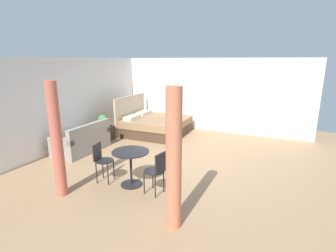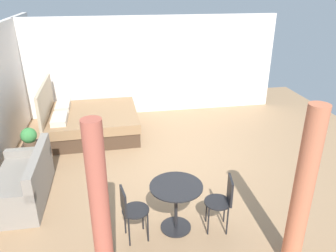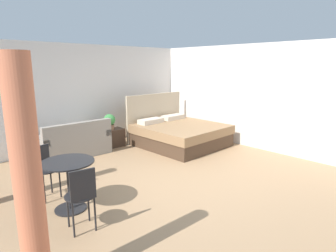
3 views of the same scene
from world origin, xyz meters
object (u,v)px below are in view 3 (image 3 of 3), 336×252
object	(u,v)px
potted_plant	(109,121)
bed	(179,133)
nightstand	(113,138)
balcony_table	(68,176)
cafe_chair_near_window	(44,166)
cafe_chair_near_couch	(82,193)
couch	(74,144)

from	to	relation	value
potted_plant	bed	bearing A→B (deg)	-35.87
nightstand	balcony_table	xyz separation A→B (m)	(-2.26, -2.41, 0.29)
bed	potted_plant	bearing A→B (deg)	144.13
nightstand	cafe_chair_near_window	size ratio (longest dim) A/B	0.60
nightstand	balcony_table	world-z (taller)	balcony_table
cafe_chair_near_couch	nightstand	bearing A→B (deg)	52.26
balcony_table	cafe_chair_near_couch	bearing A→B (deg)	-100.47
couch	nightstand	world-z (taller)	couch
bed	potted_plant	size ratio (longest dim) A/B	5.29
potted_plant	cafe_chair_near_window	size ratio (longest dim) A/B	0.48
potted_plant	cafe_chair_near_couch	size ratio (longest dim) A/B	0.46
potted_plant	balcony_table	world-z (taller)	potted_plant
bed	potted_plant	xyz separation A→B (m)	(-1.45, 1.05, 0.37)
couch	nightstand	distance (m)	1.10
couch	bed	bearing A→B (deg)	-22.21
couch	balcony_table	size ratio (longest dim) A/B	2.11
potted_plant	balcony_table	distance (m)	3.23
couch	balcony_table	distance (m)	2.63
cafe_chair_near_window	balcony_table	bearing A→B (deg)	-80.65
balcony_table	cafe_chair_near_window	size ratio (longest dim) A/B	0.90
potted_plant	cafe_chair_near_couch	world-z (taller)	potted_plant
bed	nightstand	bearing A→B (deg)	141.93
nightstand	balcony_table	bearing A→B (deg)	-133.12
couch	cafe_chair_near_window	world-z (taller)	cafe_chair_near_window
balcony_table	cafe_chair_near_couch	distance (m)	0.67
bed	cafe_chair_near_couch	size ratio (longest dim) A/B	2.46
nightstand	cafe_chair_near_window	xyz separation A→B (m)	(-2.36, -1.75, 0.29)
couch	cafe_chair_near_window	bearing A→B (deg)	-126.83
cafe_chair_near_window	nightstand	bearing A→B (deg)	36.48
balcony_table	bed	bearing A→B (deg)	20.63
nightstand	cafe_chair_near_couch	xyz separation A→B (m)	(-2.38, -3.07, 0.29)
couch	cafe_chair_near_window	size ratio (longest dim) A/B	1.91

